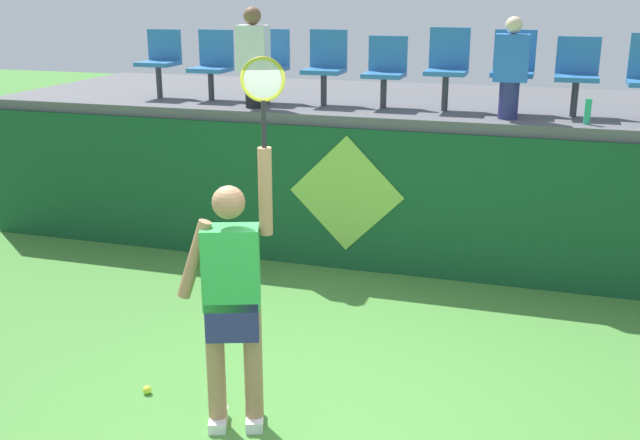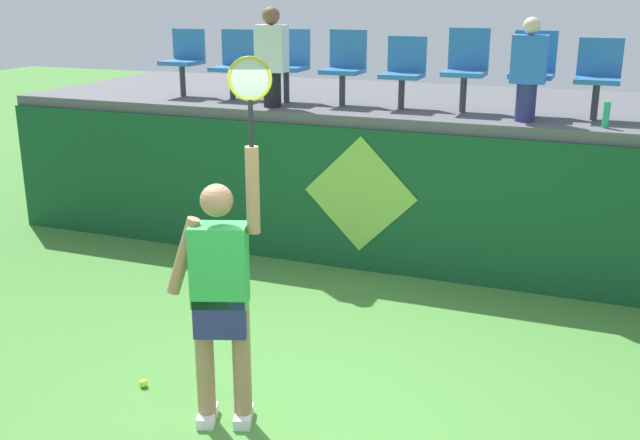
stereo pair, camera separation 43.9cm
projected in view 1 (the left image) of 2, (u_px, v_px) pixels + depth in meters
The scene contains 17 objects.
ground_plane at pixel (305, 424), 5.39m from camera, with size 40.00×40.00×0.00m, color #478438.
court_back_wall at pixel (398, 202), 8.08m from camera, with size 10.26×0.20×1.57m, color #144C28.
spectator_platform at pixel (424, 104), 9.22m from camera, with size 10.26×3.14×0.12m, color #56565B.
tennis_player at pixel (233, 295), 5.09m from camera, with size 0.72×0.37×2.58m.
tennis_ball at pixel (147, 390), 5.79m from camera, with size 0.07×0.07×0.07m, color #D1E533.
water_bottle at pixel (588, 112), 7.44m from camera, with size 0.06×0.06×0.25m, color #26B272.
stadium_chair_0 at pixel (161, 59), 9.20m from camera, with size 0.44×0.42×0.81m.
stadium_chair_1 at pixel (213, 62), 9.02m from camera, with size 0.44×0.42×0.82m.
stadium_chair_2 at pixel (269, 62), 8.81m from camera, with size 0.44×0.42×0.83m.
stadium_chair_3 at pixel (326, 64), 8.62m from camera, with size 0.44×0.42×0.84m.
stadium_chair_4 at pixel (385, 68), 8.43m from camera, with size 0.44×0.42×0.78m.
stadium_chair_5 at pixel (447, 64), 8.22m from camera, with size 0.44×0.42×0.88m.
stadium_chair_6 at pixel (513, 66), 8.03m from camera, with size 0.44×0.42×0.87m.
stadium_chair_7 at pixel (577, 72), 7.85m from camera, with size 0.44×0.42×0.81m.
spectator_0 at pixel (511, 67), 7.64m from camera, with size 0.34×0.20×1.02m.
spectator_1 at pixel (253, 56), 8.35m from camera, with size 0.34×0.20×1.10m.
wall_signage_mount at pixel (345, 269), 8.37m from camera, with size 1.27×0.01×1.50m.
Camera 1 is at (1.49, -4.48, 2.98)m, focal length 42.38 mm.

